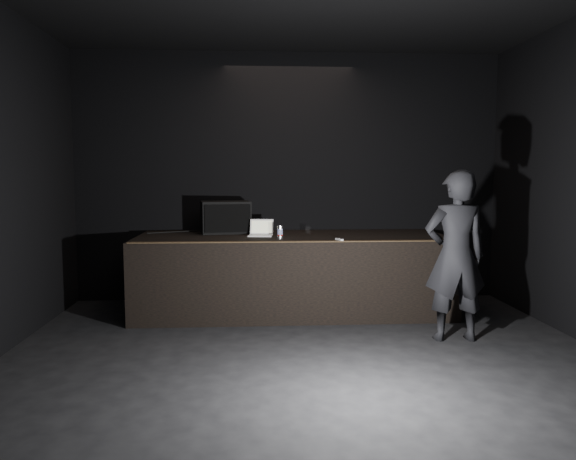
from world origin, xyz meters
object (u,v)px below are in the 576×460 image
at_px(beer_can, 280,232).
at_px(person, 455,256).
at_px(stage_riser, 292,273).
at_px(stage_monitor, 226,217).
at_px(laptop, 261,232).

height_order(beer_can, person, person).
height_order(stage_riser, stage_monitor, stage_monitor).
bearing_deg(laptop, beer_can, -50.01).
xyz_separation_m(stage_riser, person, (1.66, -1.41, 0.42)).
height_order(stage_riser, person, person).
xyz_separation_m(laptop, person, (2.06, -1.40, -0.13)).
bearing_deg(person, stage_riser, -40.15).
bearing_deg(beer_can, person, -29.36).
relative_size(stage_riser, person, 2.18).
distance_m(stage_monitor, laptop, 0.62).
xyz_separation_m(stage_riser, stage_monitor, (-0.88, 0.36, 0.72)).
distance_m(stage_riser, beer_can, 0.72).
bearing_deg(beer_can, laptop, 122.25).
relative_size(stage_monitor, person, 0.39).
bearing_deg(stage_monitor, laptop, -47.44).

